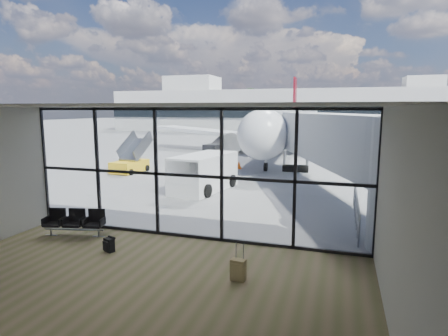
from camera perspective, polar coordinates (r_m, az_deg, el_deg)
The scene contains 21 objects.
ground at distance 51.99m, azimuth 11.98°, elevation 3.90°, with size 220.00×220.00×0.00m, color slate.
lounge_shell at distance 8.55m, azimuth -18.14°, elevation -3.52°, with size 12.02×8.01×4.51m.
glass_curtain_wall at distance 12.76m, azimuth -5.48°, elevation -0.93°, with size 12.10×0.12×4.50m.
jet_bridge at distance 18.72m, azimuth 17.37°, elevation 3.44°, with size 8.00×16.50×4.33m.
apron_railing at distance 15.53m, azimuth 19.54°, elevation -5.38°, with size 0.06×5.46×1.11m.
far_terminal at distance 73.74m, azimuth 13.31°, elevation 8.58°, with size 80.00×12.20×11.00m.
tree_0 at distance 97.34m, azimuth -13.58°, elevation 8.86°, with size 4.95×4.95×7.12m.
tree_1 at distance 94.40m, azimuth -10.42°, elevation 9.35°, with size 5.61×5.61×8.07m.
tree_2 at distance 91.78m, azimuth -7.07°, elevation 9.83°, with size 6.27×6.27×9.03m.
tree_3 at distance 89.45m, azimuth -3.51°, elevation 9.10°, with size 4.95×4.95×7.12m.
tree_4 at distance 87.50m, azimuth 0.21°, elevation 9.53°, with size 5.61×5.61×8.07m.
tree_5 at distance 85.92m, azimuth 4.09°, elevation 9.93°, with size 6.27×6.27×9.03m.
seating_row at distance 14.35m, azimuth -21.69°, elevation -7.50°, with size 2.12×1.03×0.94m.
backpack at distance 12.47m, azimuth -17.13°, elevation -11.13°, with size 0.38×0.37×0.48m.
suitcase at distance 10.06m, azimuth 2.16°, elevation -15.23°, with size 0.40×0.31×1.02m.
airliner at distance 39.75m, azimuth 9.14°, elevation 6.34°, with size 29.42×34.09×8.78m.
service_van at distance 20.46m, azimuth -3.22°, elevation -0.64°, with size 2.77×4.81×1.98m.
belt_loader at distance 37.26m, azimuth -1.24°, elevation 3.07°, with size 1.89×3.98×1.77m.
mobile_stairs at distance 27.25m, azimuth -14.09°, elevation 0.52°, with size 1.91×3.34×2.28m.
traffic_cone_a at distance 24.88m, azimuth -3.82°, elevation -0.73°, with size 0.36×0.36×0.52m.
traffic_cone_b at distance 28.07m, azimuth 2.28°, elevation 0.47°, with size 0.41×0.41×0.58m.
Camera 1 is at (4.91, -11.57, 4.44)m, focal length 30.00 mm.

